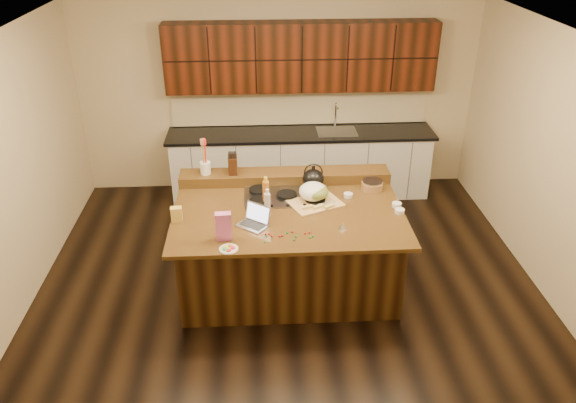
{
  "coord_description": "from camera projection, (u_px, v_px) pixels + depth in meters",
  "views": [
    {
      "loc": [
        -0.29,
        -5.11,
        3.78
      ],
      "look_at": [
        0.0,
        0.05,
        1.0
      ],
      "focal_mm": 35.0,
      "sensor_mm": 36.0,
      "label": 1
    }
  ],
  "objects": [
    {
      "name": "strainer_bowl",
      "position": [
        372.0,
        186.0,
        6.26
      ],
      "size": [
        0.31,
        0.31,
        0.09
      ],
      "primitive_type": "cylinder",
      "rotation": [
        0.0,
        0.0,
        0.37
      ],
      "color": "#996B3F",
      "rests_on": "island"
    },
    {
      "name": "gumdrop_10",
      "position": [
        282.0,
        236.0,
        5.4
      ],
      "size": [
        0.02,
        0.02,
        0.02
      ],
      "primitive_type": "ellipsoid",
      "color": "red",
      "rests_on": "island"
    },
    {
      "name": "pink_bag",
      "position": [
        224.0,
        226.0,
        5.3
      ],
      "size": [
        0.16,
        0.09,
        0.28
      ],
      "primitive_type": "cube",
      "rotation": [
        0.0,
        0.0,
        0.06
      ],
      "color": "#CC60A5",
      "rests_on": "island"
    },
    {
      "name": "ramekin_c",
      "position": [
        348.0,
        195.0,
        6.11
      ],
      "size": [
        0.1,
        0.1,
        0.04
      ],
      "primitive_type": "cylinder",
      "rotation": [
        0.0,
        0.0,
        0.03
      ],
      "color": "white",
      "rests_on": "island"
    },
    {
      "name": "package_box",
      "position": [
        176.0,
        214.0,
        5.63
      ],
      "size": [
        0.12,
        0.09,
        0.15
      ],
      "primitive_type": "cube",
      "rotation": [
        0.0,
        0.0,
        0.09
      ],
      "color": "gold",
      "rests_on": "island"
    },
    {
      "name": "back_ledge",
      "position": [
        285.0,
        176.0,
        6.45
      ],
      "size": [
        2.4,
        0.3,
        0.12
      ],
      "primitive_type": "cube",
      "color": "black",
      "rests_on": "island"
    },
    {
      "name": "green_bowl",
      "position": [
        315.0,
        192.0,
        5.97
      ],
      "size": [
        0.3,
        0.3,
        0.15
      ],
      "primitive_type": "ellipsoid",
      "rotation": [
        0.0,
        0.0,
        -0.09
      ],
      "color": "olive",
      "rests_on": "cooktop"
    },
    {
      "name": "laptop",
      "position": [
        255.0,
        220.0,
        5.58
      ],
      "size": [
        0.37,
        0.36,
        0.2
      ],
      "rotation": [
        0.0,
        0.0,
        -0.65
      ],
      "color": "#B7B7BC",
      "rests_on": "island"
    },
    {
      "name": "gumdrop_1",
      "position": [
        296.0,
        236.0,
        5.4
      ],
      "size": [
        0.02,
        0.02,
        0.02
      ],
      "primitive_type": "ellipsoid",
      "color": "#198C26",
      "rests_on": "island"
    },
    {
      "name": "cooktop",
      "position": [
        287.0,
        196.0,
        6.12
      ],
      "size": [
        0.92,
        0.52,
        0.05
      ],
      "color": "gray",
      "rests_on": "island"
    },
    {
      "name": "oil_bottle",
      "position": [
        266.0,
        193.0,
        5.92
      ],
      "size": [
        0.09,
        0.09,
        0.27
      ],
      "primitive_type": "cylinder",
      "rotation": [
        0.0,
        0.0,
        -0.31
      ],
      "color": "#BD6B21",
      "rests_on": "island"
    },
    {
      "name": "wooden_tray",
      "position": [
        314.0,
        194.0,
        5.98
      ],
      "size": [
        0.64,
        0.56,
        0.21
      ],
      "rotation": [
        0.0,
        0.0,
        0.41
      ],
      "color": "tan",
      "rests_on": "island"
    },
    {
      "name": "gumdrop_6",
      "position": [
        272.0,
        236.0,
        5.4
      ],
      "size": [
        0.02,
        0.02,
        0.02
      ],
      "primitive_type": "ellipsoid",
      "color": "red",
      "rests_on": "island"
    },
    {
      "name": "room",
      "position": [
        288.0,
        173.0,
        5.66
      ],
      "size": [
        5.52,
        5.02,
        2.72
      ],
      "color": "black",
      "rests_on": "ground"
    },
    {
      "name": "gumdrop_14",
      "position": [
        279.0,
        236.0,
        5.39
      ],
      "size": [
        0.02,
        0.02,
        0.02
      ],
      "primitive_type": "ellipsoid",
      "color": "red",
      "rests_on": "island"
    },
    {
      "name": "ramekin_a",
      "position": [
        397.0,
        205.0,
        5.92
      ],
      "size": [
        0.1,
        0.1,
        0.04
      ],
      "primitive_type": "cylinder",
      "rotation": [
        0.0,
        0.0,
        -0.01
      ],
      "color": "white",
      "rests_on": "island"
    },
    {
      "name": "candy_plate",
      "position": [
        229.0,
        249.0,
        5.2
      ],
      "size": [
        0.19,
        0.19,
        0.01
      ],
      "primitive_type": "cylinder",
      "rotation": [
        0.0,
        0.0,
        -0.04
      ],
      "color": "white",
      "rests_on": "island"
    },
    {
      "name": "utensil_crock",
      "position": [
        205.0,
        168.0,
        6.34
      ],
      "size": [
        0.14,
        0.14,
        0.14
      ],
      "primitive_type": "cylinder",
      "rotation": [
        0.0,
        0.0,
        -0.2
      ],
      "color": "white",
      "rests_on": "back_ledge"
    },
    {
      "name": "gumdrop_8",
      "position": [
        266.0,
        234.0,
        5.43
      ],
      "size": [
        0.02,
        0.02,
        0.02
      ],
      "primitive_type": "ellipsoid",
      "color": "red",
      "rests_on": "island"
    },
    {
      "name": "island",
      "position": [
        288.0,
        247.0,
        6.08
      ],
      "size": [
        2.4,
        1.6,
        0.92
      ],
      "color": "black",
      "rests_on": "ground"
    },
    {
      "name": "gumdrop_3",
      "position": [
        294.0,
        240.0,
        5.34
      ],
      "size": [
        0.02,
        0.02,
        0.02
      ],
      "primitive_type": "ellipsoid",
      "color": "#198C26",
      "rests_on": "island"
    },
    {
      "name": "gumdrop_5",
      "position": [
        265.0,
        242.0,
        5.3
      ],
      "size": [
        0.02,
        0.02,
        0.02
      ],
      "primitive_type": "ellipsoid",
      "color": "#198C26",
      "rests_on": "island"
    },
    {
      "name": "vinegar_bottle",
      "position": [
        267.0,
        205.0,
        5.71
      ],
      "size": [
        0.07,
        0.07,
        0.25
      ],
      "primitive_type": "cylinder",
      "rotation": [
        0.0,
        0.0,
        -0.08
      ],
      "color": "silver",
      "rests_on": "island"
    },
    {
      "name": "gumdrop_4",
      "position": [
        269.0,
        234.0,
        5.44
      ],
      "size": [
        0.02,
        0.02,
        0.02
      ],
      "primitive_type": "ellipsoid",
      "color": "red",
      "rests_on": "island"
    },
    {
      "name": "kettle",
      "position": [
        313.0,
        179.0,
        6.18
      ],
      "size": [
        0.32,
        0.32,
        0.21
      ],
      "primitive_type": "ellipsoid",
      "rotation": [
        0.0,
        0.0,
        0.44
      ],
      "color": "black",
      "rests_on": "cooktop"
    },
    {
      "name": "gumdrop_12",
      "position": [
        310.0,
        232.0,
        5.46
      ],
      "size": [
        0.02,
        0.02,
        0.02
      ],
      "primitive_type": "ellipsoid",
      "color": "red",
      "rests_on": "island"
    },
    {
      "name": "gumdrop_2",
      "position": [
        305.0,
        233.0,
        5.44
      ],
      "size": [
        0.02,
        0.02,
        0.02
      ],
      "primitive_type": "ellipsoid",
      "color": "red",
      "rests_on": "island"
    },
    {
      "name": "kitchen_timer",
      "position": [
        343.0,
        226.0,
        5.52
      ],
      "size": [
        0.1,
        0.1,
        0.07
      ],
      "primitive_type": "cone",
      "rotation": [
        0.0,
        0.0,
        0.37
      ],
      "color": "silver",
      "rests_on": "island"
    },
    {
      "name": "gumdrop_13",
      "position": [
        266.0,
        236.0,
        5.39
      ],
      "size": [
        0.02,
        0.02,
        0.02
      ],
      "primitive_type": "ellipsoid",
      "color": "#198C26",
      "rests_on": "island"
    },
    {
      "name": "knife_block",
      "position": [
        233.0,
        165.0,
        6.34
      ],
      "size": [
        0.11,
        0.17,
        0.2
      ],
      "primitive_type": "cube",
      "rotation": [
        0.0,
        0.0,
        0.03
      ],
      "color": "black",
      "rests_on": "back_ledge"
    },
    {
      "name": "back_counter",
      "position": [
        301.0,
        128.0,
        7.8
      ],
      "size": [
        3.7,
        0.66,
        2.4
      ],
      "color": "silver",
      "rests_on": "ground"
    },
    {
      "name": "gumdrop_7",
      "position": [
        313.0,
        236.0,
        5.39
      ],
      "size": [
        0.02,
        0.02,
        0.02
      ],
      "primitive_type": "ellipsoid",
      "color": "#198C26",
      "rests_on": "island"
    },
    {
      "name": "gumdrop_0",
      "position": [
        292.0,
        232.0,
        5.47
      ],
      "size": [
        0.02,
        0.02,
        0.02
      ],
      "primitive_type": "ellipsoid",
      "color": "red",
      "rests_on": "island"
    },
    {
      "name": "gumdrop_11",
      "position": [
        287.0,
        233.0,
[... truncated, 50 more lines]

